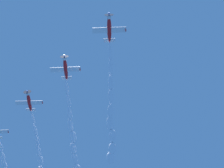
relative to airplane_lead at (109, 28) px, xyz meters
name	(u,v)px	position (x,y,z in m)	size (l,w,h in m)	color
airplane_lead	(109,28)	(0.00, 0.00, 0.00)	(7.95, 8.84, 2.51)	red
airplane_left_wingman	(66,68)	(-11.56, -13.81, 1.48)	(7.97, 8.84, 2.84)	red
airplane_right_wingman	(29,101)	(-23.06, -27.83, 2.02)	(7.96, 8.84, 2.53)	red
smoke_trail_lead	(111,127)	(-30.59, -2.23, -4.16)	(42.81, 5.54, 7.61)	white
smoke_trail_left_wingman	(74,151)	(-42.03, -15.99, -2.67)	(42.88, 4.83, 7.60)	white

